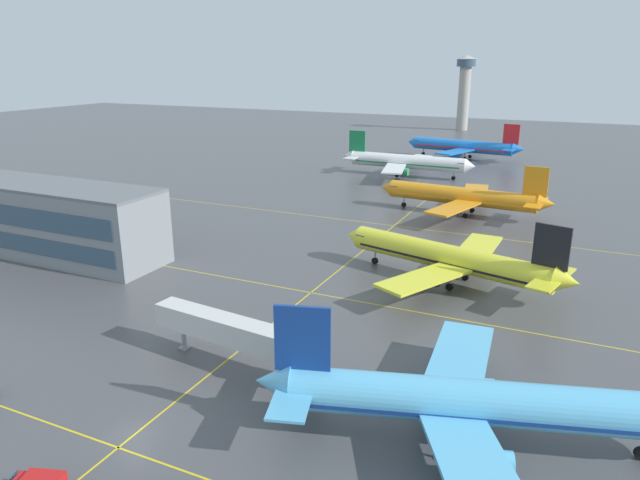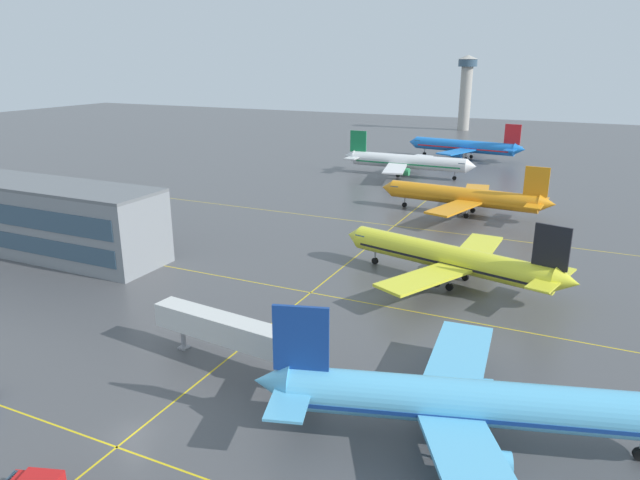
% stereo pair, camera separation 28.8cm
% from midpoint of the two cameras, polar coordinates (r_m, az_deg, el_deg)
% --- Properties ---
extents(ground_plane, '(600.00, 600.00, 0.00)m').
position_cam_midpoint_polar(ground_plane, '(57.33, -17.75, -17.72)').
color(ground_plane, '#4C4C4F').
extents(airliner_front_gate, '(38.32, 32.70, 12.13)m').
position_cam_midpoint_polar(airliner_front_gate, '(53.04, 14.94, -15.21)').
color(airliner_front_gate, '#5BB7E5').
rests_on(airliner_front_gate, ground).
extents(airliner_second_row, '(36.89, 31.39, 11.59)m').
position_cam_midpoint_polar(airliner_second_row, '(87.89, 12.77, -1.75)').
color(airliner_second_row, yellow).
rests_on(airliner_second_row, ground).
extents(airliner_third_row, '(37.48, 32.25, 11.65)m').
position_cam_midpoint_polar(airliner_third_row, '(127.64, 14.03, 4.16)').
color(airliner_third_row, orange).
rests_on(airliner_third_row, ground).
extents(airliner_far_left_stand, '(38.60, 33.44, 12.05)m').
position_cam_midpoint_polar(airliner_far_left_stand, '(167.37, 8.54, 7.62)').
color(airliner_far_left_stand, white).
rests_on(airliner_far_left_stand, ground).
extents(airliner_far_right_stand, '(39.60, 33.88, 12.31)m').
position_cam_midpoint_polar(airliner_far_right_stand, '(199.98, 14.09, 8.91)').
color(airliner_far_right_stand, blue).
rests_on(airliner_far_right_stand, ground).
extents(taxiway_markings, '(134.65, 126.36, 0.01)m').
position_cam_midpoint_polar(taxiway_markings, '(83.69, -0.83, -5.19)').
color(taxiway_markings, yellow).
rests_on(taxiway_markings, ground).
extents(jet_bridge, '(21.12, 4.92, 5.58)m').
position_cam_midpoint_polar(jet_bridge, '(63.07, -7.27, -9.23)').
color(jet_bridge, silver).
rests_on(jet_bridge, ground).
extents(control_tower, '(8.82, 8.82, 33.36)m').
position_cam_midpoint_polar(control_tower, '(280.92, 14.18, 14.40)').
color(control_tower, '#ADA89E').
rests_on(control_tower, ground).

